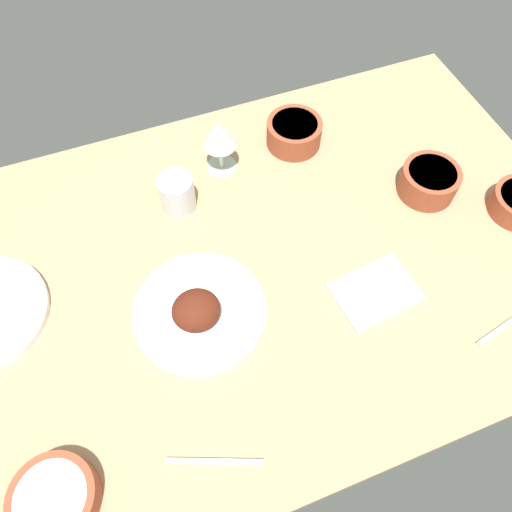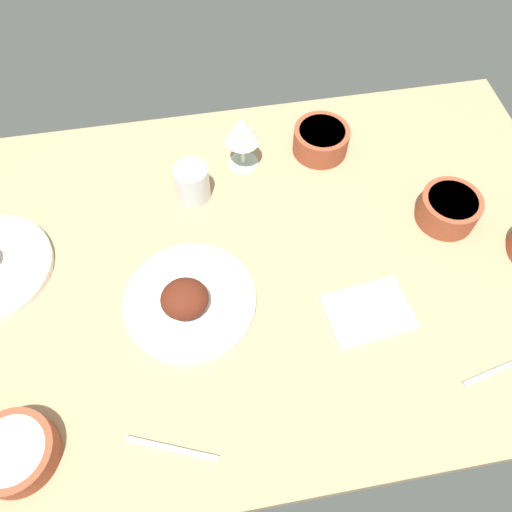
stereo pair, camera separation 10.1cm
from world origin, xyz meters
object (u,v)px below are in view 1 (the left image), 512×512
Objects in this scene: bowl_potatoes at (429,181)px; water_tumbler at (177,193)px; folded_napkin at (375,292)px; fork_loose at (508,323)px; wine_glass at (219,136)px; spoon_loose at (215,462)px; bowl_cream at (54,499)px; plate_far_side at (199,311)px; bowl_sauce at (294,132)px.

water_tumbler reaches higher than bowl_potatoes.
folded_napkin reaches higher than fork_loose.
wine_glass is 1.65× the size of water_tumbler.
wine_glass is 64.95cm from spoon_loose.
bowl_cream is (87.21, 34.11, -0.94)cm from bowl_potatoes.
folded_napkin is (-33.87, 7.85, -1.29)cm from plate_far_side.
bowl_cream is 74.11cm from wine_glass.
bowl_sauce is at bearing -91.24° from folded_napkin.
bowl_cream reaches higher than fork_loose.
spoon_loose is (9.52, 53.23, -3.83)cm from water_tumbler.
plate_far_side is 1.60× the size of fork_loose.
spoon_loose is at bearing 79.86° from water_tumbler.
bowl_potatoes is 0.79× the size of fork_loose.
folded_napkin is (-17.66, 42.08, -9.33)cm from wine_glass.
spoon_loose is (39.49, 18.35, -0.20)cm from folded_napkin.
bowl_potatoes is at bearing 74.55° from fork_loose.
plate_far_side is 26.84cm from spoon_loose.
bowl_potatoes is (-56.66, -11.32, 1.59)cm from plate_far_side.
bowl_cream is (65.36, 58.31, -0.85)cm from bowl_sauce.
bowl_cream is 0.85× the size of fork_loose.
bowl_sauce is 73.84cm from spoon_loose.
bowl_cream is 85.02cm from fork_loose.
water_tumbler is 46.13cm from folded_napkin.
fork_loose and spoon_loose have the same top height.
bowl_sauce is 19.76cm from wine_glass.
bowl_potatoes is 0.93× the size of bowl_cream.
wine_glass is at bearing -29.53° from bowl_potatoes.
wine_glass is (18.60, 1.29, 6.54)cm from bowl_sauce.
bowl_sauce is at bearing -176.04° from wine_glass.
folded_napkin is (-64.42, -14.94, -1.94)cm from bowl_cream.
folded_napkin is (0.94, 43.37, -2.79)cm from bowl_sauce.
wine_glass reaches higher than fork_loose.
plate_far_side is 27.41cm from water_tumbler.
plate_far_side is at bearing 145.60° from fork_loose.
fork_loose is 60.16cm from spoon_loose.
water_tumbler is at bearing -124.66° from bowl_cream.
wine_glass is at bearing -67.23° from folded_napkin.
wine_glass is 0.88× the size of folded_napkin.
bowl_sauce is at bearing 78.53° from spoon_loose.
bowl_potatoes is 72.77cm from spoon_loose.
wine_glass is at bearing 91.90° from spoon_loose.
wine_glass is (-16.21, -34.23, 8.03)cm from plate_far_side.
bowl_sauce is (-34.81, -35.52, 1.49)cm from plate_far_side.
bowl_cream is at bearing 41.73° from bowl_sauce.
fork_loose is (-38.23, 56.97, -9.53)cm from wine_glass.
bowl_cream reaches higher than folded_napkin.
plate_far_side reaches higher than bowl_potatoes.
plate_far_side is at bearing 99.65° from spoon_loose.
bowl_cream is at bearing 21.36° from bowl_potatoes.
water_tumbler reaches higher than folded_napkin.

